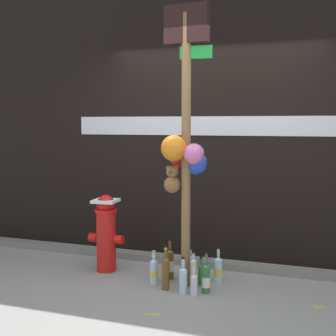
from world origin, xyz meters
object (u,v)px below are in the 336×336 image
bottle_5 (154,271)px  bottle_7 (183,279)px  bottle_3 (193,273)px  bottle_4 (201,274)px  bottle_9 (194,283)px  memorial_post (184,138)px  bottle_8 (190,268)px  bottle_10 (166,273)px  bottle_2 (166,267)px  bottle_6 (170,264)px  fire_hydrant (106,231)px  bottle_1 (206,279)px  bottle_0 (218,269)px

bottle_5 → bottle_7: bottle_7 is taller
bottle_3 → bottle_4: size_ratio=1.28×
bottle_9 → memorial_post: bearing=127.0°
bottle_8 → bottle_10: (-0.16, -0.27, 0.02)m
bottle_4 → bottle_2: bearing=-172.4°
bottle_2 → bottle_4: 0.35m
bottle_4 → bottle_9: bottle_9 is taller
bottle_2 → bottle_6: size_ratio=0.92×
bottle_3 → bottle_5: size_ratio=1.08×
bottle_2 → bottle_9: bottle_2 is taller
bottle_8 → bottle_7: bearing=-85.7°
fire_hydrant → bottle_5: bearing=-19.4°
bottle_4 → bottle_10: size_ratio=0.70×
bottle_7 → bottle_8: bearing=94.3°
fire_hydrant → bottle_8: size_ratio=2.37×
bottle_7 → bottle_8: bottle_8 is taller
bottle_3 → fire_hydrant: bearing=168.3°
bottle_3 → bottle_6: bottle_6 is taller
bottle_9 → bottle_3: bearing=108.0°
memorial_post → bottle_1: size_ratio=6.95×
bottle_0 → bottle_7: bottle_0 is taller
bottle_0 → bottle_3: (-0.18, -0.26, 0.03)m
bottle_0 → fire_hydrant: bearing=-177.9°
bottle_4 → bottle_10: bearing=-140.5°
bottle_1 → bottle_4: bottle_1 is taller
bottle_0 → bottle_10: bearing=-138.5°
bottle_3 → bottle_4: 0.14m
bottle_8 → bottle_5: bearing=-152.9°
bottle_0 → bottle_5: 0.65m
bottle_4 → fire_hydrant: bearing=175.0°
fire_hydrant → bottle_1: (1.20, -0.28, -0.30)m
bottle_1 → bottle_2: bottle_1 is taller
bottle_5 → bottle_9: size_ratio=1.13×
bottle_0 → bottle_5: size_ratio=1.05×
bottle_7 → bottle_8: 0.31m
bottle_3 → bottle_10: size_ratio=0.89×
bottle_0 → bottle_8: bottle_0 is taller
bottle_0 → bottle_8: 0.28m
bottle_8 → fire_hydrant: bearing=176.5°
memorial_post → bottle_9: memorial_post is taller
memorial_post → bottle_10: (-0.13, -0.18, -1.29)m
fire_hydrant → bottle_6: bearing=-1.9°
bottle_5 → bottle_7: size_ratio=0.97×
bottle_1 → bottle_9: (-0.09, -0.10, -0.02)m
memorial_post → bottle_0: memorial_post is taller
fire_hydrant → bottle_9: size_ratio=2.78×
bottle_2 → bottle_9: 0.44m
bottle_1 → bottle_3: bottle_1 is taller
bottle_4 → bottle_1: bearing=-61.4°
bottle_2 → bottle_4: bearing=7.6°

